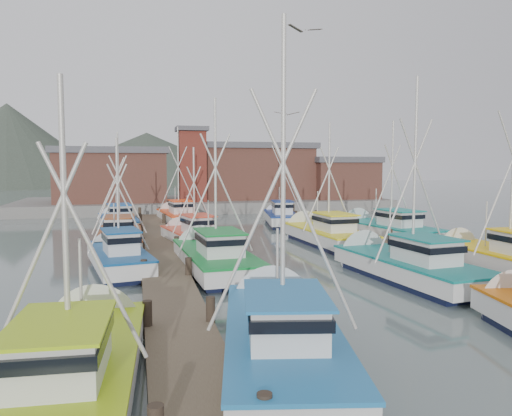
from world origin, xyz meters
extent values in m
plane|color=#516260|center=(0.00, 0.00, 0.00)|extent=(260.00, 260.00, 0.00)
cube|color=brown|center=(-7.00, 4.00, 0.20)|extent=(2.20, 46.00, 0.40)
cylinder|color=black|center=(-8.00, -9.00, 0.45)|extent=(0.30, 0.30, 1.50)
cylinder|color=black|center=(-8.00, -2.00, 0.45)|extent=(0.30, 0.30, 1.50)
cylinder|color=black|center=(-8.00, 5.00, 0.45)|extent=(0.30, 0.30, 1.50)
cylinder|color=black|center=(-8.00, 12.00, 0.45)|extent=(0.30, 0.30, 1.50)
cylinder|color=black|center=(-8.00, 19.00, 0.45)|extent=(0.30, 0.30, 1.50)
cylinder|color=black|center=(-8.00, 26.00, 0.45)|extent=(0.30, 0.30, 1.50)
cylinder|color=black|center=(-6.00, -9.00, 0.45)|extent=(0.30, 0.30, 1.50)
cylinder|color=black|center=(-6.00, -2.00, 0.45)|extent=(0.30, 0.30, 1.50)
cylinder|color=black|center=(-6.00, 5.00, 0.45)|extent=(0.30, 0.30, 1.50)
cylinder|color=black|center=(-6.00, 12.00, 0.45)|extent=(0.30, 0.30, 1.50)
cylinder|color=black|center=(-6.00, 19.00, 0.45)|extent=(0.30, 0.30, 1.50)
cylinder|color=black|center=(-6.00, 26.00, 0.45)|extent=(0.30, 0.30, 1.50)
cube|color=brown|center=(7.00, 4.00, 0.20)|extent=(2.20, 46.00, 0.40)
cylinder|color=black|center=(6.00, -2.00, 0.45)|extent=(0.30, 0.30, 1.50)
cylinder|color=black|center=(6.00, 5.00, 0.45)|extent=(0.30, 0.30, 1.50)
cylinder|color=black|center=(6.00, 12.00, 0.45)|extent=(0.30, 0.30, 1.50)
cylinder|color=black|center=(6.00, 19.00, 0.45)|extent=(0.30, 0.30, 1.50)
cylinder|color=black|center=(6.00, 26.00, 0.45)|extent=(0.30, 0.30, 1.50)
cylinder|color=black|center=(8.00, -2.00, 0.45)|extent=(0.30, 0.30, 1.50)
cylinder|color=black|center=(8.00, 5.00, 0.45)|extent=(0.30, 0.30, 1.50)
cylinder|color=black|center=(8.00, 12.00, 0.45)|extent=(0.30, 0.30, 1.50)
cylinder|color=black|center=(8.00, 19.00, 0.45)|extent=(0.30, 0.30, 1.50)
cylinder|color=black|center=(8.00, 26.00, 0.45)|extent=(0.30, 0.30, 1.50)
cube|color=gray|center=(0.00, 37.00, 0.60)|extent=(44.00, 16.00, 1.20)
cube|color=#572E26|center=(-11.00, 35.00, 3.95)|extent=(12.00, 8.00, 5.50)
cube|color=#515055|center=(-11.00, 35.00, 7.05)|extent=(12.72, 8.48, 0.70)
cube|color=#572E26|center=(6.00, 37.00, 4.30)|extent=(14.00, 9.00, 6.20)
cube|color=#515055|center=(6.00, 37.00, 7.75)|extent=(14.84, 9.54, 0.70)
cube|color=#572E26|center=(17.00, 34.00, 3.45)|extent=(8.00, 6.00, 4.50)
cube|color=#515055|center=(17.00, 34.00, 6.05)|extent=(8.48, 6.36, 0.70)
cube|color=maroon|center=(-2.00, 33.00, 5.20)|extent=(3.00, 3.00, 8.00)
cube|color=#515055|center=(-2.00, 33.00, 9.45)|extent=(3.60, 3.60, 0.50)
cone|color=#444F42|center=(-40.00, 115.00, 0.00)|extent=(110.00, 110.00, 42.00)
cone|color=#444F42|center=(-5.00, 130.00, 0.00)|extent=(140.00, 140.00, 30.00)
cone|color=#444F42|center=(35.00, 120.00, 0.00)|extent=(90.00, 90.00, 24.00)
cube|color=black|center=(-4.48, -11.99, 0.05)|extent=(4.08, 8.25, 0.70)
cube|color=silver|center=(-4.48, -11.99, 0.70)|extent=(4.63, 9.37, 0.80)
cube|color=#1E6EAA|center=(-4.48, -11.99, 1.08)|extent=(4.74, 9.48, 0.10)
cone|color=silver|center=(-3.59, -7.60, 0.55)|extent=(2.97, 1.63, 2.80)
cube|color=silver|center=(-4.69, -13.05, 1.65)|extent=(2.31, 3.00, 1.10)
cube|color=black|center=(-4.69, -13.05, 1.88)|extent=(2.47, 3.28, 0.28)
cube|color=#1E6EAA|center=(-4.69, -13.05, 2.24)|extent=(2.62, 3.48, 0.07)
cylinder|color=beige|center=(-4.51, -12.17, 5.19)|extent=(0.15, 0.15, 8.18)
cylinder|color=beige|center=(-5.08, -12.06, 4.23)|extent=(2.87, 0.67, 6.39)
cylinder|color=beige|center=(-3.95, -12.28, 4.23)|extent=(2.87, 0.67, 6.39)
cylinder|color=beige|center=(-4.16, -10.41, 2.30)|extent=(0.09, 0.09, 2.50)
cone|color=silver|center=(4.73, -9.50, 0.55)|extent=(2.63, 1.49, 2.49)
cube|color=black|center=(-9.77, -13.06, 0.05)|extent=(2.91, 7.72, 0.70)
cube|color=silver|center=(-9.77, -13.06, 0.70)|extent=(3.31, 8.77, 0.80)
cube|color=#A3CB11|center=(-9.77, -13.06, 1.08)|extent=(3.40, 8.86, 0.10)
cone|color=silver|center=(-9.52, -8.76, 0.55)|extent=(2.75, 1.26, 2.69)
cube|color=silver|center=(-9.84, -14.09, 1.65)|extent=(1.89, 2.68, 1.10)
cube|color=black|center=(-9.84, -14.09, 1.88)|extent=(2.01, 2.95, 0.28)
cube|color=#A3CB11|center=(-9.84, -14.09, 2.24)|extent=(2.14, 3.13, 0.07)
cylinder|color=beige|center=(-9.78, -13.23, 4.24)|extent=(0.14, 0.14, 6.28)
cylinder|color=beige|center=(-10.38, -13.20, 3.50)|extent=(2.26, 0.23, 4.92)
cylinder|color=beige|center=(-9.19, -13.27, 3.50)|extent=(2.26, 0.23, 4.92)
cylinder|color=beige|center=(-9.68, -11.51, 2.30)|extent=(0.08, 0.08, 2.59)
cube|color=black|center=(-4.45, 0.03, 0.05)|extent=(3.10, 8.09, 0.70)
cube|color=silver|center=(-4.45, 0.03, 0.70)|extent=(3.52, 9.20, 0.80)
cube|color=#0F8230|center=(-4.45, 0.03, 1.08)|extent=(3.61, 9.29, 0.10)
cone|color=silver|center=(-4.74, 4.53, 0.55)|extent=(2.89, 1.28, 2.82)
cube|color=silver|center=(-4.38, -1.05, 1.65)|extent=(1.99, 2.82, 1.10)
cube|color=black|center=(-4.38, -1.05, 1.88)|extent=(2.13, 3.10, 0.28)
cube|color=#0F8230|center=(-4.38, -1.05, 2.24)|extent=(2.26, 3.29, 0.07)
cylinder|color=beige|center=(-4.43, -0.15, 4.91)|extent=(0.13, 0.13, 7.62)
cylinder|color=beige|center=(-5.01, -0.19, 4.01)|extent=(2.72, 0.27, 5.95)
cylinder|color=beige|center=(-3.86, -0.11, 4.01)|extent=(2.72, 0.27, 5.95)
cylinder|color=beige|center=(-4.55, 1.65, 2.30)|extent=(0.08, 0.08, 2.52)
cube|color=black|center=(4.07, -4.09, 0.05)|extent=(3.47, 8.16, 0.70)
cube|color=silver|center=(4.07, -4.09, 0.70)|extent=(3.94, 9.27, 0.80)
cube|color=#0F7973|center=(4.07, -4.09, 1.08)|extent=(4.04, 9.37, 0.10)
cone|color=silver|center=(3.55, 0.38, 0.55)|extent=(2.92, 1.42, 2.81)
cube|color=silver|center=(4.19, -5.16, 1.65)|extent=(2.11, 2.89, 1.10)
cube|color=black|center=(4.19, -5.16, 1.88)|extent=(2.26, 3.17, 0.28)
cube|color=#0F7973|center=(4.19, -5.16, 2.24)|extent=(2.40, 3.36, 0.07)
cylinder|color=beige|center=(4.09, -4.27, 5.26)|extent=(0.14, 0.14, 8.31)
cylinder|color=beige|center=(3.52, -4.33, 4.28)|extent=(2.95, 0.43, 6.49)
cylinder|color=beige|center=(4.66, -4.20, 4.28)|extent=(2.95, 0.43, 6.49)
cylinder|color=beige|center=(3.88, -2.48, 2.30)|extent=(0.08, 0.08, 2.51)
cube|color=black|center=(-9.21, 1.34, 0.05)|extent=(3.23, 6.77, 0.70)
cube|color=silver|center=(-9.21, 1.34, 0.70)|extent=(3.67, 7.70, 0.80)
cube|color=#0F4B89|center=(-9.21, 1.34, 1.08)|extent=(3.75, 7.78, 0.10)
cone|color=silver|center=(-9.86, 4.98, 0.55)|extent=(2.46, 1.49, 2.31)
cube|color=silver|center=(-9.06, 0.47, 1.65)|extent=(1.86, 2.45, 1.10)
cube|color=black|center=(-9.06, 0.47, 1.88)|extent=(1.99, 2.68, 0.28)
cube|color=#0F4B89|center=(-9.06, 0.47, 2.24)|extent=(2.11, 2.84, 0.07)
cylinder|color=beige|center=(-9.19, 1.20, 3.94)|extent=(0.13, 0.13, 5.69)
cylinder|color=beige|center=(-9.69, 1.11, 3.28)|extent=(2.03, 0.44, 4.45)
cylinder|color=beige|center=(-8.69, 1.29, 3.28)|extent=(2.03, 0.44, 4.45)
cylinder|color=beige|center=(-9.45, 2.65, 2.30)|extent=(0.08, 0.08, 2.22)
cube|color=black|center=(9.80, -3.54, 0.05)|extent=(2.76, 7.46, 0.70)
cube|color=silver|center=(9.80, -3.54, 0.70)|extent=(3.14, 8.48, 0.80)
cube|color=yellow|center=(9.80, -3.54, 1.08)|extent=(3.22, 8.57, 0.10)
cone|color=silver|center=(9.60, 0.63, 0.55)|extent=(2.69, 1.22, 2.64)
cylinder|color=beige|center=(9.24, -3.74, 4.55)|extent=(3.20, 0.24, 7.04)
cylinder|color=beige|center=(9.73, -2.04, 2.30)|extent=(0.07, 0.07, 2.45)
cube|color=black|center=(-4.67, 7.73, 0.05)|extent=(3.43, 7.03, 0.70)
cube|color=silver|center=(-4.67, 7.73, 0.70)|extent=(3.90, 7.99, 0.80)
cube|color=#E64428|center=(-4.67, 7.73, 1.08)|extent=(3.99, 8.08, 0.10)
cone|color=silver|center=(-5.40, 11.48, 0.55)|extent=(2.56, 1.53, 2.39)
cube|color=silver|center=(-4.50, 6.82, 1.65)|extent=(1.95, 2.55, 1.10)
cube|color=black|center=(-4.50, 6.82, 1.88)|extent=(2.09, 2.79, 0.28)
cube|color=#E64428|center=(-4.50, 6.82, 2.24)|extent=(2.22, 2.96, 0.07)
cylinder|color=beige|center=(-4.64, 7.57, 3.84)|extent=(0.13, 0.13, 5.47)
cylinder|color=beige|center=(-5.12, 7.48, 3.19)|extent=(1.94, 0.45, 4.28)
cylinder|color=beige|center=(-4.16, 7.67, 3.19)|extent=(1.94, 0.45, 4.28)
cylinder|color=beige|center=(-4.93, 9.08, 2.30)|extent=(0.07, 0.07, 2.14)
cube|color=black|center=(4.30, 6.86, 0.05)|extent=(3.12, 8.23, 0.70)
cube|color=silver|center=(4.30, 6.86, 0.70)|extent=(3.55, 9.35, 0.80)
cube|color=yellow|center=(4.30, 6.86, 1.08)|extent=(3.65, 9.45, 0.10)
cone|color=silver|center=(4.02, 11.44, 0.55)|extent=(2.93, 1.27, 2.87)
cube|color=silver|center=(4.37, 5.76, 1.65)|extent=(2.02, 2.86, 1.10)
cube|color=black|center=(4.37, 5.76, 1.88)|extent=(2.16, 3.15, 0.28)
cube|color=yellow|center=(4.37, 5.76, 2.24)|extent=(2.29, 3.34, 0.07)
cylinder|color=beige|center=(4.31, 6.67, 4.67)|extent=(0.14, 0.14, 7.14)
cylinder|color=beige|center=(3.73, 6.64, 3.83)|extent=(2.56, 0.25, 5.58)
cylinder|color=beige|center=(4.90, 6.71, 3.83)|extent=(2.56, 0.25, 5.58)
cylinder|color=beige|center=(4.20, 8.51, 2.30)|extent=(0.08, 0.08, 2.56)
cube|color=black|center=(-9.38, 8.26, 0.05)|extent=(2.46, 7.32, 0.70)
cube|color=silver|center=(-9.38, 8.26, 0.70)|extent=(2.80, 8.31, 0.80)
cube|color=brown|center=(-9.38, 8.26, 1.08)|extent=(2.88, 8.40, 0.10)
cone|color=silver|center=(-9.43, 12.40, 0.55)|extent=(2.60, 1.13, 2.58)
cube|color=silver|center=(-9.36, 7.26, 1.65)|extent=(1.70, 2.51, 1.10)
cube|color=black|center=(-9.36, 7.26, 1.88)|extent=(1.81, 2.76, 0.28)
cube|color=brown|center=(-9.36, 7.26, 2.24)|extent=(1.92, 2.92, 0.07)
cylinder|color=beige|center=(-9.38, 8.09, 4.29)|extent=(0.13, 0.13, 6.38)
cylinder|color=beige|center=(-9.94, 8.08, 3.54)|extent=(2.29, 0.12, 5.00)
cylinder|color=beige|center=(-8.81, 8.10, 3.54)|extent=(2.29, 0.12, 5.00)
cylinder|color=beige|center=(-9.40, 9.75, 2.30)|extent=(0.07, 0.07, 2.48)
cube|color=black|center=(9.65, 8.18, 0.05)|extent=(3.92, 8.38, 0.70)
cube|color=silver|center=(9.65, 8.18, 0.70)|extent=(4.45, 9.52, 0.80)
cube|color=#0E847B|center=(9.65, 8.18, 1.08)|extent=(4.55, 9.62, 0.10)
cone|color=silver|center=(8.91, 12.70, 0.55)|extent=(3.03, 1.55, 2.89)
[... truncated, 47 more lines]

